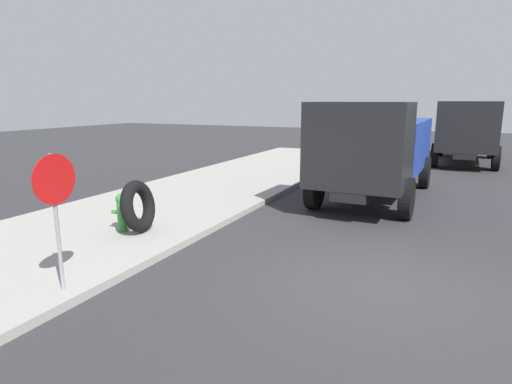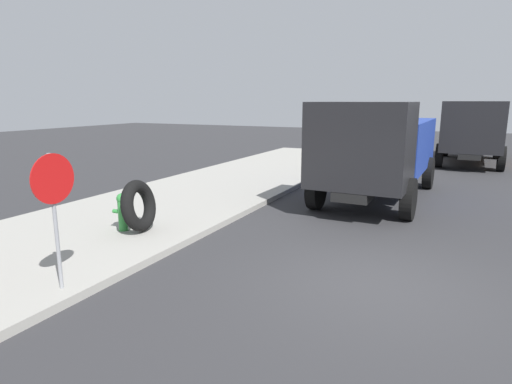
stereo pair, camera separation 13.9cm
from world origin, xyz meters
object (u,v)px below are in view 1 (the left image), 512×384
at_px(dump_truck_blue, 376,147).
at_px(dump_truck_orange, 467,130).
at_px(loose_tire, 138,206).
at_px(stop_sign, 55,197).
at_px(fire_hydrant, 122,211).

distance_m(dump_truck_blue, dump_truck_orange, 10.32).
distance_m(loose_tire, stop_sign, 3.16).
height_order(loose_tire, stop_sign, stop_sign).
relative_size(stop_sign, dump_truck_orange, 0.30).
height_order(dump_truck_blue, dump_truck_orange, same).
bearing_deg(dump_truck_orange, loose_tire, 157.63).
height_order(stop_sign, dump_truck_orange, dump_truck_orange).
relative_size(stop_sign, dump_truck_blue, 0.30).
bearing_deg(fire_hydrant, stop_sign, -154.95).
bearing_deg(dump_truck_orange, stop_sign, 163.22).
relative_size(loose_tire, dump_truck_blue, 0.16).
bearing_deg(dump_truck_orange, dump_truck_blue, 165.06).
bearing_deg(fire_hydrant, loose_tire, -75.50).
height_order(loose_tire, dump_truck_blue, dump_truck_blue).
bearing_deg(stop_sign, fire_hydrant, 25.05).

